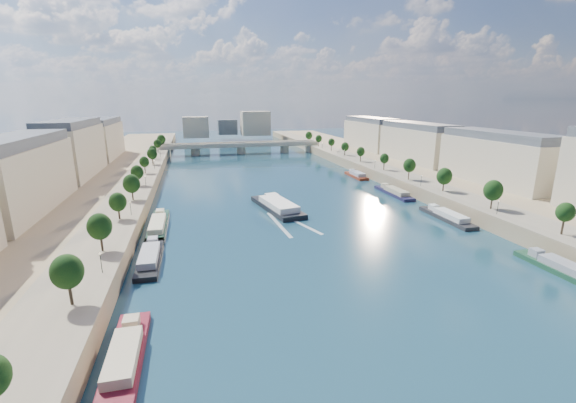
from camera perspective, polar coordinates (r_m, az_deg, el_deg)
ground at (r=154.56m, az=-0.85°, el=0.69°), size 700.00×700.00×0.00m
quay_left at (r=155.00m, az=-27.75°, el=-0.07°), size 44.00×520.00×5.00m
quay_right at (r=183.72m, az=21.61°, el=2.72°), size 44.00×520.00×5.00m
pave_left at (r=151.42m, az=-22.37°, el=1.21°), size 14.00×520.00×0.10m
pave_right at (r=175.02m, az=17.67°, el=3.36°), size 14.00×520.00×0.10m
trees_left at (r=151.98m, az=-21.73°, el=3.42°), size 4.80×268.80×8.26m
trees_right at (r=181.56m, az=15.64°, el=5.65°), size 4.80×268.80×8.26m
lamps_left at (r=140.53m, az=-21.22°, el=1.47°), size 0.36×200.36×4.28m
lamps_right at (r=176.48m, az=15.65°, el=4.51°), size 0.36×200.36×4.28m
buildings_left at (r=167.44m, az=-31.73°, el=5.30°), size 16.00×226.00×23.20m
buildings_right at (r=198.81m, az=23.10°, el=7.52°), size 16.00×226.00×23.20m
skyline at (r=368.08m, az=-8.27°, el=11.14°), size 79.00×42.00×22.00m
bridge at (r=280.49m, az=-6.96°, el=8.08°), size 112.00×12.00×8.15m
tour_barge at (r=136.75m, az=-1.60°, el=-0.68°), size 14.41×32.15×4.21m
wake at (r=121.71m, az=0.07°, el=-3.27°), size 12.30×26.02×0.04m
moored_barges_left at (r=85.71m, az=-20.75°, el=-11.83°), size 5.00×120.07×3.60m
moored_barges_right at (r=132.77m, az=23.54°, el=-2.62°), size 5.00×168.69×3.60m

